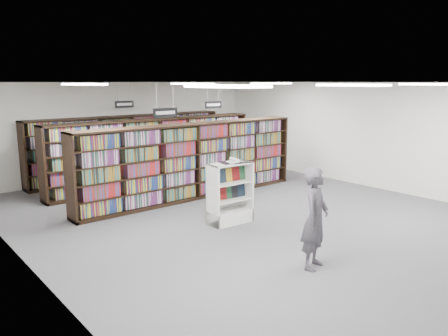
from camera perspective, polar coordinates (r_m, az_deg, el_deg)
floor at (r=10.88m, az=2.26°, el=-6.00°), size 12.00×12.00×0.00m
ceiling at (r=10.39m, az=2.40°, el=11.10°), size 10.00×12.00×0.10m
wall_back at (r=15.47m, az=-12.76°, el=4.96°), size 10.00×0.10×3.20m
wall_left at (r=8.13m, az=-24.90°, el=-1.36°), size 0.10×12.00×3.20m
wall_right at (r=14.33m, az=17.41°, el=4.23°), size 0.10×12.00×3.20m
bookshelf_row_near at (r=12.15m, az=-4.01°, el=0.92°), size 7.00×0.60×2.10m
bookshelf_row_mid at (r=13.80m, az=-8.87°, el=2.06°), size 7.00×0.60×2.10m
bookshelf_row_far at (r=15.27m, az=-12.16°, el=2.82°), size 7.00×0.60×2.10m
aisle_sign_left at (r=10.31m, az=-7.68°, el=7.29°), size 0.65×0.02×0.80m
aisle_sign_right at (r=13.67m, az=-1.41°, el=8.35°), size 0.65×0.02×0.80m
aisle_sign_center at (r=14.28m, az=-12.88°, el=8.20°), size 0.65×0.02×0.80m
troffer_front_left at (r=6.16m, az=0.31°, el=10.62°), size 0.60×1.20×0.04m
troffer_front_center at (r=8.41m, az=16.45°, el=10.35°), size 0.60×1.20×0.04m
troffer_front_right at (r=11.02m, az=25.36°, el=9.85°), size 0.60×1.20×0.04m
troffer_back_left at (r=10.49m, az=-17.82°, el=10.37°), size 0.60×1.20×0.04m
troffer_back_center at (r=11.95m, az=-4.16°, el=10.92°), size 0.60×1.20×0.04m
troffer_back_right at (r=13.91m, az=6.13°, el=10.93°), size 0.60×1.20×0.04m
endcap_display at (r=10.11m, az=0.66°, el=-4.50°), size 1.04×0.57×1.41m
open_book at (r=9.93m, az=1.43°, el=0.89°), size 0.75×0.55×0.13m
shopper at (r=7.76m, az=11.83°, el=-6.45°), size 0.76×0.63×1.80m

